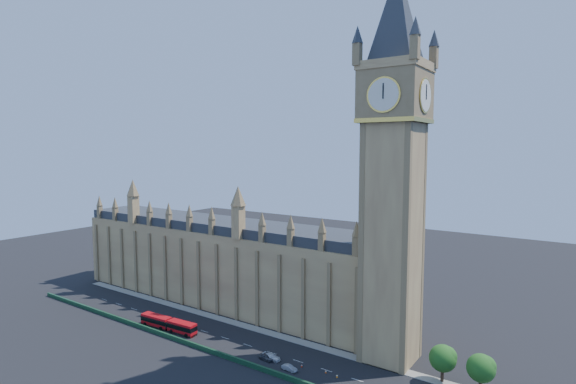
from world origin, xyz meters
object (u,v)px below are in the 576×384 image
Objects in this scene: red_bus at (168,324)px; car_white at (272,357)px; car_silver at (289,368)px; car_grey at (266,357)px.

red_bus is 4.07× the size of car_white.
car_silver is (42.30, -0.07, -1.10)m from red_bus.
red_bus is at bearing 93.86° from car_silver.
red_bus is 34.53m from car_grey.
red_bus is 35.64m from car_white.
car_white is (35.58, 1.95, -1.05)m from red_bus.
car_silver is at bearing -108.38° from car_white.
car_silver is at bearing -4.08° from red_bus.
car_grey is 1.37m from car_white.
car_grey is 7.89m from car_silver.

